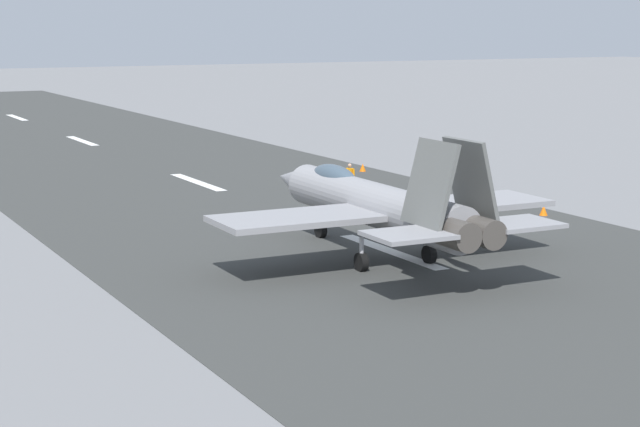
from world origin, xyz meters
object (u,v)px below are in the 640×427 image
fighter_jet (374,203)px  crew_person (350,178)px  marker_cone_far (363,168)px  marker_cone_mid (544,210)px

fighter_jet → crew_person: (15.94, -7.71, -1.53)m
fighter_jet → marker_cone_far: fighter_jet is taller
crew_person → marker_cone_mid: bearing=-154.9°
fighter_jet → crew_person: 17.77m
fighter_jet → marker_cone_mid: fighter_jet is taller
crew_person → marker_cone_mid: 12.34m
marker_cone_mid → marker_cone_far: 18.74m
crew_person → fighter_jet: bearing=154.2°
crew_person → marker_cone_far: (7.58, -5.23, -0.59)m
marker_cone_mid → marker_cone_far: size_ratio=1.00×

